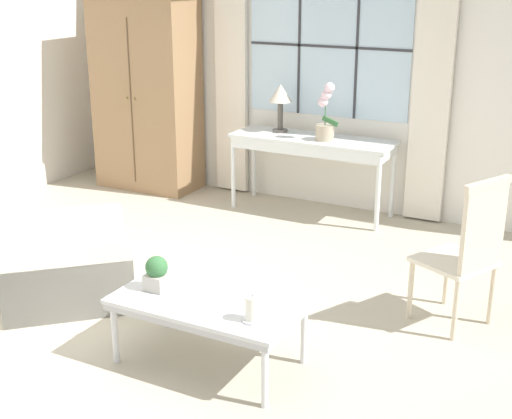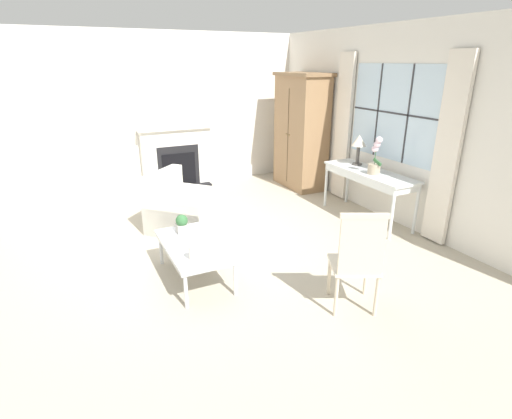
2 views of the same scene
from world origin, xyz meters
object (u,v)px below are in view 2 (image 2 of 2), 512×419
(fireplace, at_px, (177,152))
(console_table, at_px, (369,176))
(potted_orchid, at_px, (375,160))
(pillar_candle, at_px, (193,254))
(armchair_upholstered, at_px, (184,211))
(armoire, at_px, (301,131))
(potted_plant_small, at_px, (182,224))
(side_chair_wooden, at_px, (358,257))
(table_lamp, at_px, (359,143))
(coffee_table, at_px, (195,247))

(fireplace, xyz_separation_m, console_table, (2.91, 2.13, -0.00))
(potted_orchid, bearing_deg, pillar_candle, -74.81)
(armchair_upholstered, xyz_separation_m, pillar_candle, (1.80, -0.42, 0.23))
(armoire, relative_size, pillar_candle, 12.99)
(fireplace, bearing_deg, potted_orchid, 34.15)
(armchair_upholstered, relative_size, pillar_candle, 7.64)
(fireplace, height_order, armoire, armoire)
(armoire, relative_size, potted_plant_small, 9.68)
(armoire, distance_m, armchair_upholstered, 2.95)
(fireplace, bearing_deg, potted_plant_small, -14.52)
(armoire, bearing_deg, console_table, 0.22)
(armoire, distance_m, side_chair_wooden, 4.19)
(potted_orchid, relative_size, side_chair_wooden, 0.52)
(potted_plant_small, bearing_deg, armchair_upholstered, 163.45)
(table_lamp, distance_m, coffee_table, 3.23)
(potted_orchid, distance_m, coffee_table, 2.95)
(armoire, xyz_separation_m, table_lamp, (1.55, 0.08, 0.05))
(console_table, height_order, armchair_upholstered, armchair_upholstered)
(fireplace, bearing_deg, table_lamp, 41.16)
(armoire, relative_size, coffee_table, 1.87)
(armchair_upholstered, distance_m, pillar_candle, 1.86)
(console_table, bearing_deg, coffee_table, -78.43)
(side_chair_wooden, relative_size, potted_plant_small, 4.87)
(armchair_upholstered, relative_size, coffee_table, 1.10)
(armchair_upholstered, height_order, potted_plant_small, armchair_upholstered)
(console_table, xyz_separation_m, coffee_table, (0.60, -2.92, -0.29))
(fireplace, relative_size, console_table, 1.29)
(coffee_table, bearing_deg, armchair_upholstered, 168.48)
(fireplace, height_order, coffee_table, fireplace)
(fireplace, relative_size, armoire, 0.98)
(coffee_table, xyz_separation_m, potted_plant_small, (-0.35, -0.03, 0.15))
(side_chair_wooden, bearing_deg, armoire, 155.49)
(table_lamp, relative_size, potted_plant_small, 2.17)
(side_chair_wooden, bearing_deg, potted_plant_small, -143.01)
(table_lamp, height_order, pillar_candle, table_lamp)
(potted_plant_small, height_order, pillar_candle, potted_plant_small)
(table_lamp, height_order, potted_plant_small, table_lamp)
(potted_orchid, relative_size, pillar_candle, 3.38)
(fireplace, height_order, armchair_upholstered, fireplace)
(console_table, relative_size, armchair_upholstered, 1.29)
(fireplace, relative_size, side_chair_wooden, 1.95)
(coffee_table, xyz_separation_m, pillar_candle, (0.37, -0.12, 0.11))
(side_chair_wooden, bearing_deg, console_table, 137.02)
(fireplace, distance_m, table_lamp, 3.38)
(fireplace, xyz_separation_m, coffee_table, (3.50, -0.79, -0.29))
(fireplace, height_order, console_table, fireplace)
(armchair_upholstered, height_order, pillar_candle, armchair_upholstered)
(armoire, xyz_separation_m, potted_plant_small, (2.18, -2.94, -0.51))
(coffee_table, bearing_deg, console_table, 101.57)
(console_table, bearing_deg, armoire, -179.78)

